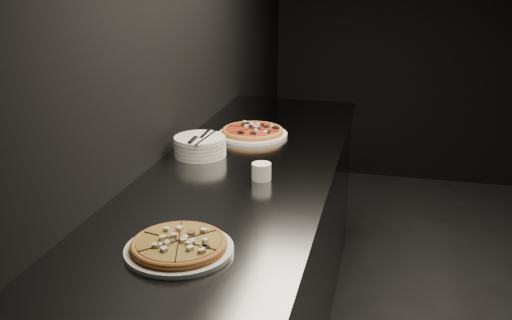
% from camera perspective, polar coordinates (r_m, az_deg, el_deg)
% --- Properties ---
extents(wall_left, '(0.02, 5.00, 2.80)m').
position_cam_1_polar(wall_left, '(2.37, -10.02, 11.29)').
color(wall_left, black).
rests_on(wall_left, floor).
extents(counter, '(0.74, 2.44, 0.92)m').
position_cam_1_polar(counter, '(2.55, -1.00, -10.20)').
color(counter, '#5C5F64').
rests_on(counter, floor).
extents(pizza_mushroom, '(0.34, 0.34, 0.04)m').
position_cam_1_polar(pizza_mushroom, '(1.68, -7.71, -8.50)').
color(pizza_mushroom, white).
rests_on(pizza_mushroom, counter).
extents(pizza_tomato, '(0.35, 0.35, 0.04)m').
position_cam_1_polar(pizza_tomato, '(2.74, -0.33, 2.83)').
color(pizza_tomato, white).
rests_on(pizza_tomato, counter).
extents(plate_stack, '(0.22, 0.22, 0.08)m').
position_cam_1_polar(plate_stack, '(2.48, -5.63, 1.41)').
color(plate_stack, white).
rests_on(plate_stack, counter).
extents(cutlery, '(0.09, 0.24, 0.01)m').
position_cam_1_polar(cutlery, '(2.44, -5.59, 2.27)').
color(cutlery, silver).
rests_on(cutlery, plate_stack).
extents(ramekin, '(0.07, 0.07, 0.07)m').
position_cam_1_polar(ramekin, '(2.19, 0.55, -1.11)').
color(ramekin, white).
rests_on(ramekin, counter).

